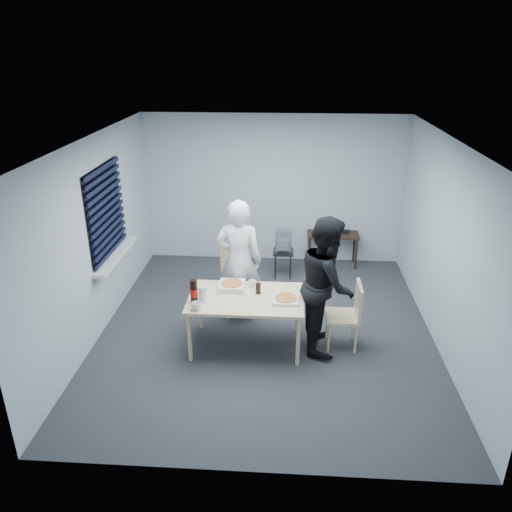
# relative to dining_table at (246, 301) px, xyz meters

# --- Properties ---
(room) EXTENTS (5.00, 5.00, 5.00)m
(room) POSITION_rel_dining_table_xyz_m (-1.95, 0.79, 0.79)
(room) COLOR #2B2B30
(room) RESTS_ON ground
(dining_table) EXTENTS (1.45, 0.92, 0.71)m
(dining_table) POSITION_rel_dining_table_xyz_m (0.00, 0.00, 0.00)
(dining_table) COLOR beige
(dining_table) RESTS_ON ground
(chair_far) EXTENTS (0.42, 0.42, 0.89)m
(chair_far) POSITION_rel_dining_table_xyz_m (-0.27, 1.09, -0.13)
(chair_far) COLOR beige
(chair_far) RESTS_ON ground
(chair_right) EXTENTS (0.42, 0.42, 0.89)m
(chair_right) POSITION_rel_dining_table_xyz_m (1.32, 0.07, -0.13)
(chair_right) COLOR beige
(chair_right) RESTS_ON ground
(person_white) EXTENTS (0.65, 0.42, 1.77)m
(person_white) POSITION_rel_dining_table_xyz_m (-0.16, 0.71, 0.24)
(person_white) COLOR silver
(person_white) RESTS_ON ground
(person_black) EXTENTS (0.47, 0.86, 1.77)m
(person_black) POSITION_rel_dining_table_xyz_m (1.01, 0.08, 0.24)
(person_black) COLOR black
(person_black) RESTS_ON ground
(side_table) EXTENTS (0.89, 0.40, 0.59)m
(side_table) POSITION_rel_dining_table_xyz_m (1.30, 2.67, -0.13)
(side_table) COLOR #301C12
(side_table) RESTS_ON ground
(stool) EXTENTS (0.33, 0.33, 0.46)m
(stool) POSITION_rel_dining_table_xyz_m (0.44, 2.14, -0.30)
(stool) COLOR black
(stool) RESTS_ON ground
(backpack) EXTENTS (0.27, 0.20, 0.38)m
(backpack) POSITION_rel_dining_table_xyz_m (0.44, 2.13, -0.00)
(backpack) COLOR slate
(backpack) RESTS_ON stool
(pizza_box_a) EXTENTS (0.33, 0.33, 0.08)m
(pizza_box_a) POSITION_rel_dining_table_xyz_m (-0.20, 0.23, 0.10)
(pizza_box_a) COLOR silver
(pizza_box_a) RESTS_ON dining_table
(pizza_box_b) EXTENTS (0.32, 0.32, 0.05)m
(pizza_box_b) POSITION_rel_dining_table_xyz_m (0.50, -0.06, 0.08)
(pizza_box_b) COLOR silver
(pizza_box_b) RESTS_ON dining_table
(mug_a) EXTENTS (0.17, 0.17, 0.10)m
(mug_a) POSITION_rel_dining_table_xyz_m (-0.57, -0.36, 0.11)
(mug_a) COLOR white
(mug_a) RESTS_ON dining_table
(mug_b) EXTENTS (0.10, 0.10, 0.09)m
(mug_b) POSITION_rel_dining_table_xyz_m (0.06, 0.29, 0.11)
(mug_b) COLOR white
(mug_b) RESTS_ON dining_table
(cola_glass) EXTENTS (0.08, 0.08, 0.14)m
(cola_glass) POSITION_rel_dining_table_xyz_m (0.15, 0.11, 0.13)
(cola_glass) COLOR black
(cola_glass) RESTS_ON dining_table
(soda_bottle) EXTENTS (0.10, 0.10, 0.30)m
(soda_bottle) POSITION_rel_dining_table_xyz_m (-0.63, -0.17, 0.21)
(soda_bottle) COLOR black
(soda_bottle) RESTS_ON dining_table
(plastic_cups) EXTENTS (0.11, 0.11, 0.21)m
(plastic_cups) POSITION_rel_dining_table_xyz_m (-0.52, -0.16, 0.16)
(plastic_cups) COLOR silver
(plastic_cups) RESTS_ON dining_table
(rubber_band) EXTENTS (0.05, 0.05, 0.00)m
(rubber_band) POSITION_rel_dining_table_xyz_m (0.24, -0.34, 0.06)
(rubber_band) COLOR red
(rubber_band) RESTS_ON dining_table
(papers) EXTENTS (0.24, 0.30, 0.00)m
(papers) POSITION_rel_dining_table_xyz_m (1.15, 2.65, -0.05)
(papers) COLOR white
(papers) RESTS_ON side_table
(black_box) EXTENTS (0.13, 0.10, 0.06)m
(black_box) POSITION_rel_dining_table_xyz_m (1.52, 2.70, -0.03)
(black_box) COLOR black
(black_box) RESTS_ON side_table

